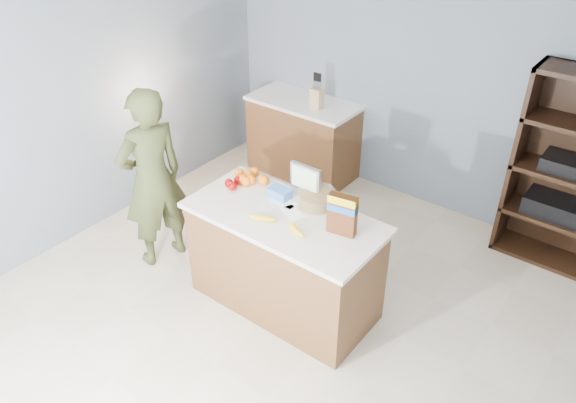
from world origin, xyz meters
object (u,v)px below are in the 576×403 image
Objects in this scene: tv at (305,179)px; shelving_unit at (568,175)px; person at (152,179)px; cereal_box at (342,212)px; counter_peninsula at (284,264)px.

shelving_unit is at bearing 47.63° from tv.
person is 1.39m from tv.
tv is (-1.58, -1.73, 0.19)m from shelving_unit.
person is 5.26× the size of cereal_box.
shelving_unit is 1.07× the size of person.
shelving_unit reaches higher than tv.
person is 1.81m from cereal_box.
cereal_box is at bearing 9.08° from counter_peninsula.
person is at bearing -141.88° from shelving_unit.
cereal_box is at bearing -118.64° from shelving_unit.
cereal_box is (0.50, -0.24, 0.03)m from tv.
person reaches higher than tv.
shelving_unit is 5.64× the size of cereal_box.
cereal_box is (0.47, 0.08, 0.67)m from counter_peninsula.
shelving_unit is at bearing 61.36° from cereal_box.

